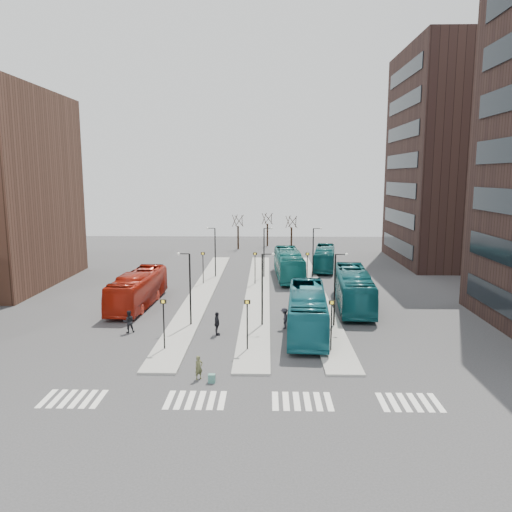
{
  "coord_description": "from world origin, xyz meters",
  "views": [
    {
      "loc": [
        3.03,
        -22.37,
        12.56
      ],
      "look_at": [
        1.94,
        24.07,
        5.0
      ],
      "focal_mm": 35.0,
      "sensor_mm": 36.0,
      "label": 1
    }
  ],
  "objects_px": {
    "teal_bus_b": "(289,264)",
    "commuter_a": "(129,322)",
    "red_bus": "(138,289)",
    "traveller": "(199,368)",
    "teal_bus_d": "(324,258)",
    "commuter_c": "(284,318)",
    "teal_bus_c": "(353,289)",
    "suitcase": "(212,378)",
    "teal_bus_a": "(307,311)",
    "commuter_b": "(217,324)"
  },
  "relations": [
    {
      "from": "teal_bus_b",
      "to": "commuter_a",
      "type": "distance_m",
      "value": 25.79
    },
    {
      "from": "red_bus",
      "to": "traveller",
      "type": "xyz_separation_m",
      "value": [
        8.29,
        -17.49,
        -0.9
      ]
    },
    {
      "from": "teal_bus_d",
      "to": "commuter_a",
      "type": "distance_m",
      "value": 33.81
    },
    {
      "from": "teal_bus_d",
      "to": "red_bus",
      "type": "bearing_deg",
      "value": -127.63
    },
    {
      "from": "commuter_a",
      "to": "commuter_c",
      "type": "distance_m",
      "value": 12.64
    },
    {
      "from": "teal_bus_c",
      "to": "traveller",
      "type": "height_order",
      "value": "teal_bus_c"
    },
    {
      "from": "red_bus",
      "to": "teal_bus_b",
      "type": "relative_size",
      "value": 0.96
    },
    {
      "from": "suitcase",
      "to": "traveller",
      "type": "xyz_separation_m",
      "value": [
        -0.85,
        0.49,
        0.49
      ]
    },
    {
      "from": "teal_bus_a",
      "to": "traveller",
      "type": "bearing_deg",
      "value": -123.88
    },
    {
      "from": "teal_bus_a",
      "to": "teal_bus_d",
      "type": "bearing_deg",
      "value": 84.44
    },
    {
      "from": "commuter_b",
      "to": "commuter_c",
      "type": "relative_size",
      "value": 1.07
    },
    {
      "from": "teal_bus_b",
      "to": "commuter_c",
      "type": "height_order",
      "value": "teal_bus_b"
    },
    {
      "from": "commuter_b",
      "to": "traveller",
      "type": "bearing_deg",
      "value": 167.27
    },
    {
      "from": "suitcase",
      "to": "traveller",
      "type": "relative_size",
      "value": 0.35
    },
    {
      "from": "teal_bus_d",
      "to": "traveller",
      "type": "xyz_separation_m",
      "value": [
        -11.94,
        -37.24,
        -0.74
      ]
    },
    {
      "from": "teal_bus_b",
      "to": "teal_bus_d",
      "type": "distance_m",
      "value": 8.07
    },
    {
      "from": "suitcase",
      "to": "red_bus",
      "type": "distance_m",
      "value": 20.22
    },
    {
      "from": "suitcase",
      "to": "commuter_b",
      "type": "bearing_deg",
      "value": 96.33
    },
    {
      "from": "red_bus",
      "to": "teal_bus_d",
      "type": "distance_m",
      "value": 28.27
    },
    {
      "from": "teal_bus_c",
      "to": "commuter_c",
      "type": "bearing_deg",
      "value": -129.76
    },
    {
      "from": "suitcase",
      "to": "teal_bus_c",
      "type": "xyz_separation_m",
      "value": [
        11.65,
        18.09,
        1.5
      ]
    },
    {
      "from": "traveller",
      "to": "teal_bus_d",
      "type": "bearing_deg",
      "value": 31.33
    },
    {
      "from": "commuter_b",
      "to": "teal_bus_d",
      "type": "bearing_deg",
      "value": -33.24
    },
    {
      "from": "teal_bus_d",
      "to": "commuter_a",
      "type": "height_order",
      "value": "teal_bus_d"
    },
    {
      "from": "teal_bus_d",
      "to": "commuter_c",
      "type": "height_order",
      "value": "teal_bus_d"
    },
    {
      "from": "commuter_c",
      "to": "commuter_a",
      "type": "bearing_deg",
      "value": -82.91
    },
    {
      "from": "traveller",
      "to": "suitcase",
      "type": "bearing_deg",
      "value": -70.69
    },
    {
      "from": "commuter_a",
      "to": "teal_bus_c",
      "type": "bearing_deg",
      "value": -177.61
    },
    {
      "from": "teal_bus_a",
      "to": "commuter_c",
      "type": "height_order",
      "value": "teal_bus_a"
    },
    {
      "from": "teal_bus_d",
      "to": "traveller",
      "type": "relative_size",
      "value": 7.1
    },
    {
      "from": "teal_bus_c",
      "to": "teal_bus_d",
      "type": "bearing_deg",
      "value": 95.84
    },
    {
      "from": "teal_bus_c",
      "to": "teal_bus_d",
      "type": "xyz_separation_m",
      "value": [
        -0.56,
        19.64,
        -0.27
      ]
    },
    {
      "from": "teal_bus_a",
      "to": "teal_bus_b",
      "type": "height_order",
      "value": "teal_bus_a"
    },
    {
      "from": "red_bus",
      "to": "commuter_c",
      "type": "xyz_separation_m",
      "value": [
        13.94,
        -7.0,
        -0.77
      ]
    },
    {
      "from": "teal_bus_a",
      "to": "teal_bus_d",
      "type": "height_order",
      "value": "teal_bus_a"
    },
    {
      "from": "red_bus",
      "to": "teal_bus_a",
      "type": "relative_size",
      "value": 0.95
    },
    {
      "from": "teal_bus_c",
      "to": "commuter_b",
      "type": "bearing_deg",
      "value": -139.65
    },
    {
      "from": "suitcase",
      "to": "red_bus",
      "type": "relative_size",
      "value": 0.04
    },
    {
      "from": "teal_bus_d",
      "to": "traveller",
      "type": "height_order",
      "value": "teal_bus_d"
    },
    {
      "from": "teal_bus_b",
      "to": "commuter_c",
      "type": "xyz_separation_m",
      "value": [
        -1.2,
        -20.48,
        -0.84
      ]
    },
    {
      "from": "teal_bus_c",
      "to": "commuter_c",
      "type": "relative_size",
      "value": 7.19
    },
    {
      "from": "red_bus",
      "to": "teal_bus_b",
      "type": "height_order",
      "value": "teal_bus_b"
    },
    {
      "from": "teal_bus_c",
      "to": "commuter_b",
      "type": "xyz_separation_m",
      "value": [
        -12.24,
        -8.94,
        -0.83
      ]
    },
    {
      "from": "commuter_b",
      "to": "commuter_c",
      "type": "distance_m",
      "value": 5.7
    },
    {
      "from": "suitcase",
      "to": "traveller",
      "type": "height_order",
      "value": "traveller"
    },
    {
      "from": "teal_bus_a",
      "to": "commuter_b",
      "type": "xyz_separation_m",
      "value": [
        -7.19,
        -1.03,
        -0.8
      ]
    },
    {
      "from": "teal_bus_d",
      "to": "commuter_b",
      "type": "bearing_deg",
      "value": -104.17
    },
    {
      "from": "suitcase",
      "to": "commuter_a",
      "type": "relative_size",
      "value": 0.29
    },
    {
      "from": "teal_bus_c",
      "to": "commuter_c",
      "type": "height_order",
      "value": "teal_bus_c"
    },
    {
      "from": "suitcase",
      "to": "red_bus",
      "type": "xyz_separation_m",
      "value": [
        -9.14,
        17.98,
        1.39
      ]
    }
  ]
}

